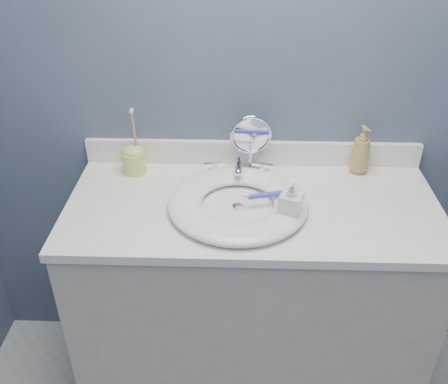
{
  "coord_description": "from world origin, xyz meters",
  "views": [
    {
      "loc": [
        -0.05,
        -0.38,
        1.79
      ],
      "look_at": [
        -0.09,
        0.94,
        0.94
      ],
      "focal_mm": 40.0,
      "sensor_mm": 36.0,
      "label": 1
    }
  ],
  "objects_px": {
    "makeup_mirror": "(251,141)",
    "toothbrush_holder": "(134,158)",
    "soap_bottle_amber": "(361,150)",
    "soap_bottle_clear": "(291,201)"
  },
  "relations": [
    {
      "from": "soap_bottle_amber",
      "to": "toothbrush_holder",
      "type": "height_order",
      "value": "toothbrush_holder"
    },
    {
      "from": "soap_bottle_clear",
      "to": "toothbrush_holder",
      "type": "relative_size",
      "value": 0.59
    },
    {
      "from": "soap_bottle_amber",
      "to": "soap_bottle_clear",
      "type": "height_order",
      "value": "soap_bottle_amber"
    },
    {
      "from": "makeup_mirror",
      "to": "soap_bottle_amber",
      "type": "distance_m",
      "value": 0.39
    },
    {
      "from": "makeup_mirror",
      "to": "soap_bottle_clear",
      "type": "height_order",
      "value": "makeup_mirror"
    },
    {
      "from": "toothbrush_holder",
      "to": "soap_bottle_clear",
      "type": "bearing_deg",
      "value": -27.98
    },
    {
      "from": "makeup_mirror",
      "to": "soap_bottle_clear",
      "type": "xyz_separation_m",
      "value": [
        0.12,
        -0.31,
        -0.05
      ]
    },
    {
      "from": "soap_bottle_amber",
      "to": "toothbrush_holder",
      "type": "relative_size",
      "value": 0.73
    },
    {
      "from": "makeup_mirror",
      "to": "toothbrush_holder",
      "type": "distance_m",
      "value": 0.42
    },
    {
      "from": "soap_bottle_amber",
      "to": "soap_bottle_clear",
      "type": "bearing_deg",
      "value": -152.94
    }
  ]
}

